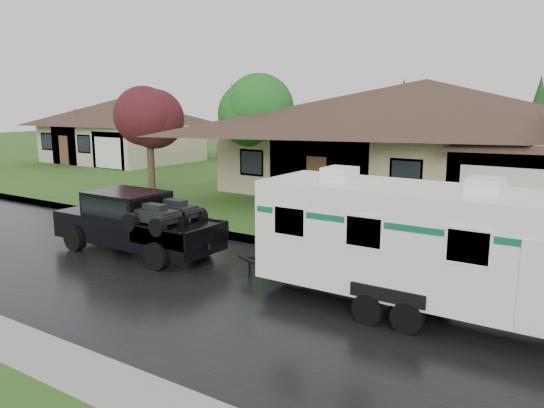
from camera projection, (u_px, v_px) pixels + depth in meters
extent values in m
plane|color=#2E571B|center=(210.00, 257.00, 16.15)|extent=(140.00, 140.00, 0.00)
cube|color=black|center=(162.00, 275.00, 14.51)|extent=(140.00, 8.00, 0.01)
cube|color=gray|center=(252.00, 239.00, 17.98)|extent=(140.00, 0.50, 0.15)
cube|color=#2E571B|center=(390.00, 189.00, 28.43)|extent=(140.00, 26.00, 0.15)
cube|color=tan|center=(422.00, 164.00, 26.24)|extent=(18.00, 10.00, 3.00)
pyramid|color=#3B2920|center=(427.00, 79.00, 25.46)|extent=(19.44, 10.80, 2.60)
cube|color=tan|center=(533.00, 183.00, 20.89)|extent=(5.76, 4.00, 2.70)
cube|color=tan|center=(123.00, 143.00, 40.85)|extent=(10.00, 8.00, 2.80)
pyramid|color=#3B2920|center=(121.00, 98.00, 40.21)|extent=(10.80, 8.64, 2.00)
cube|color=tan|center=(130.00, 148.00, 37.62)|extent=(3.20, 4.00, 2.52)
cylinder|color=#382B1E|center=(251.00, 169.00, 26.15)|extent=(0.40, 0.40, 2.54)
sphere|color=#267325|center=(251.00, 112.00, 25.62)|extent=(3.50, 3.50, 3.50)
cylinder|color=#382B1E|center=(151.00, 168.00, 27.42)|extent=(0.38, 0.38, 2.27)
sphere|color=#4F181E|center=(149.00, 120.00, 26.94)|extent=(3.13, 3.13, 3.13)
sphere|color=#143814|center=(264.00, 185.00, 25.97)|extent=(1.00, 1.00, 1.00)
sphere|color=#143814|center=(342.00, 193.00, 23.70)|extent=(1.00, 1.00, 1.00)
sphere|color=#143814|center=(436.00, 203.00, 21.44)|extent=(1.00, 1.00, 1.00)
cube|color=black|center=(137.00, 229.00, 16.59)|extent=(5.73, 1.91, 0.82)
cube|color=black|center=(92.00, 214.00, 17.67)|extent=(1.53, 1.86, 0.33)
cube|color=black|center=(127.00, 205.00, 16.66)|extent=(2.29, 1.79, 0.86)
cube|color=black|center=(127.00, 203.00, 16.65)|extent=(2.10, 1.83, 0.52)
cube|color=black|center=(179.00, 231.00, 15.57)|extent=(2.10, 1.81, 0.06)
cylinder|color=black|center=(75.00, 238.00, 16.87)|extent=(0.80, 0.31, 0.80)
cylinder|color=black|center=(121.00, 227.00, 18.40)|extent=(0.80, 0.31, 0.80)
cylinder|color=black|center=(157.00, 256.00, 14.91)|extent=(0.80, 0.31, 0.80)
cylinder|color=black|center=(201.00, 242.00, 16.44)|extent=(0.80, 0.31, 0.80)
cube|color=white|center=(408.00, 239.00, 11.71)|extent=(6.68, 2.29, 2.34)
cube|color=black|center=(406.00, 295.00, 11.96)|extent=(7.06, 1.15, 0.13)
cube|color=#0D5B3A|center=(409.00, 216.00, 11.61)|extent=(6.55, 2.31, 0.13)
cube|color=white|center=(340.00, 174.00, 12.39)|extent=(0.67, 0.76, 0.31)
cube|color=white|center=(486.00, 185.00, 10.64)|extent=(0.67, 0.76, 0.31)
cylinder|color=black|center=(368.00, 309.00, 11.28)|extent=(0.67, 0.23, 0.67)
cylinder|color=black|center=(404.00, 280.00, 13.12)|extent=(0.67, 0.23, 0.67)
cylinder|color=black|center=(407.00, 318.00, 10.81)|extent=(0.67, 0.23, 0.67)
cylinder|color=black|center=(439.00, 286.00, 12.66)|extent=(0.67, 0.23, 0.67)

